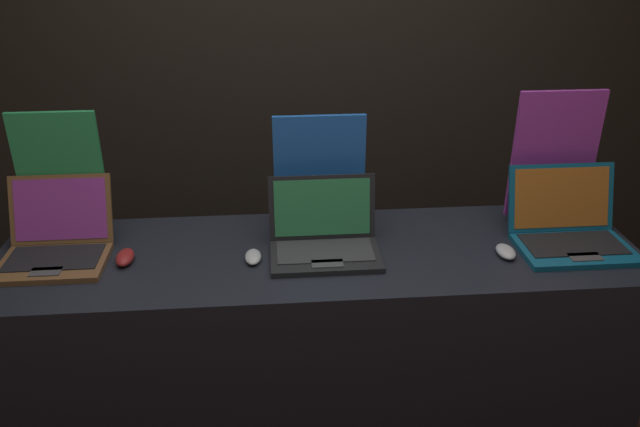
{
  "coord_description": "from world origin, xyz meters",
  "views": [
    {
      "loc": [
        -0.16,
        -1.63,
        2.02
      ],
      "look_at": [
        0.0,
        0.32,
        1.07
      ],
      "focal_mm": 35.0,
      "sensor_mm": 36.0,
      "label": 1
    }
  ],
  "objects_px": {
    "promo_stand_middle": "(319,176)",
    "laptop_back": "(569,228)",
    "mouse_back": "(506,252)",
    "laptop_middle": "(324,237)",
    "promo_stand_back": "(553,160)",
    "mouse_front": "(125,257)",
    "laptop_front": "(56,241)",
    "promo_stand_front": "(62,178)",
    "mouse_middle": "(253,257)"
  },
  "relations": [
    {
      "from": "promo_stand_middle",
      "to": "laptop_back",
      "type": "xyz_separation_m",
      "value": [
        0.9,
        -0.22,
        -0.15
      ]
    },
    {
      "from": "laptop_back",
      "to": "mouse_back",
      "type": "bearing_deg",
      "value": -164.82
    },
    {
      "from": "laptop_middle",
      "to": "promo_stand_back",
      "type": "bearing_deg",
      "value": 12.34
    },
    {
      "from": "promo_stand_middle",
      "to": "mouse_front",
      "type": "bearing_deg",
      "value": -162.63
    },
    {
      "from": "laptop_front",
      "to": "promo_stand_front",
      "type": "bearing_deg",
      "value": 90.0
    },
    {
      "from": "mouse_middle",
      "to": "mouse_back",
      "type": "bearing_deg",
      "value": -2.62
    },
    {
      "from": "promo_stand_middle",
      "to": "promo_stand_back",
      "type": "xyz_separation_m",
      "value": [
        0.9,
        -0.0,
        0.04
      ]
    },
    {
      "from": "laptop_middle",
      "to": "mouse_middle",
      "type": "bearing_deg",
      "value": -170.19
    },
    {
      "from": "mouse_front",
      "to": "laptop_front",
      "type": "bearing_deg",
      "value": 166.01
    },
    {
      "from": "laptop_front",
      "to": "promo_stand_back",
      "type": "height_order",
      "value": "promo_stand_back"
    },
    {
      "from": "mouse_front",
      "to": "promo_stand_middle",
      "type": "relative_size",
      "value": 0.26
    },
    {
      "from": "promo_stand_front",
      "to": "laptop_back",
      "type": "xyz_separation_m",
      "value": [
        1.84,
        -0.23,
        -0.17
      ]
    },
    {
      "from": "laptop_front",
      "to": "mouse_back",
      "type": "xyz_separation_m",
      "value": [
        1.58,
        -0.13,
        -0.04
      ]
    },
    {
      "from": "promo_stand_back",
      "to": "promo_stand_middle",
      "type": "bearing_deg",
      "value": 179.73
    },
    {
      "from": "mouse_back",
      "to": "laptop_middle",
      "type": "bearing_deg",
      "value": 172.45
    },
    {
      "from": "mouse_front",
      "to": "laptop_middle",
      "type": "xyz_separation_m",
      "value": [
        0.7,
        0.02,
        0.04
      ]
    },
    {
      "from": "promo_stand_front",
      "to": "laptop_back",
      "type": "relative_size",
      "value": 1.19
    },
    {
      "from": "laptop_front",
      "to": "promo_stand_front",
      "type": "xyz_separation_m",
      "value": [
        0.0,
        0.17,
        0.17
      ]
    },
    {
      "from": "promo_stand_front",
      "to": "laptop_back",
      "type": "distance_m",
      "value": 1.86
    },
    {
      "from": "laptop_front",
      "to": "promo_stand_back",
      "type": "relative_size",
      "value": 0.69
    },
    {
      "from": "laptop_front",
      "to": "mouse_front",
      "type": "distance_m",
      "value": 0.25
    },
    {
      "from": "laptop_front",
      "to": "promo_stand_middle",
      "type": "relative_size",
      "value": 0.81
    },
    {
      "from": "mouse_back",
      "to": "promo_stand_middle",
      "type": "bearing_deg",
      "value": 155.96
    },
    {
      "from": "mouse_middle",
      "to": "promo_stand_middle",
      "type": "bearing_deg",
      "value": 43.93
    },
    {
      "from": "promo_stand_front",
      "to": "promo_stand_middle",
      "type": "relative_size",
      "value": 1.07
    },
    {
      "from": "mouse_front",
      "to": "promo_stand_front",
      "type": "relative_size",
      "value": 0.24
    },
    {
      "from": "promo_stand_front",
      "to": "mouse_middle",
      "type": "xyz_separation_m",
      "value": [
        0.69,
        -0.26,
        -0.21
      ]
    },
    {
      "from": "laptop_front",
      "to": "laptop_middle",
      "type": "distance_m",
      "value": 0.94
    },
    {
      "from": "mouse_front",
      "to": "promo_stand_back",
      "type": "bearing_deg",
      "value": 7.65
    },
    {
      "from": "laptop_middle",
      "to": "promo_stand_middle",
      "type": "xyz_separation_m",
      "value": [
        -0.0,
        0.2,
        0.15
      ]
    },
    {
      "from": "laptop_middle",
      "to": "mouse_back",
      "type": "bearing_deg",
      "value": -7.55
    },
    {
      "from": "mouse_middle",
      "to": "promo_stand_middle",
      "type": "xyz_separation_m",
      "value": [
        0.25,
        0.24,
        0.2
      ]
    },
    {
      "from": "laptop_middle",
      "to": "promo_stand_front",
      "type": "bearing_deg",
      "value": 167.13
    },
    {
      "from": "mouse_front",
      "to": "laptop_back",
      "type": "height_order",
      "value": "laptop_back"
    },
    {
      "from": "laptop_front",
      "to": "mouse_back",
      "type": "bearing_deg",
      "value": -4.61
    },
    {
      "from": "laptop_front",
      "to": "promo_stand_front",
      "type": "relative_size",
      "value": 0.75
    },
    {
      "from": "promo_stand_front",
      "to": "mouse_back",
      "type": "xyz_separation_m",
      "value": [
        1.58,
        -0.3,
        -0.21
      ]
    },
    {
      "from": "mouse_middle",
      "to": "promo_stand_back",
      "type": "distance_m",
      "value": 1.2
    },
    {
      "from": "mouse_middle",
      "to": "promo_stand_middle",
      "type": "height_order",
      "value": "promo_stand_middle"
    },
    {
      "from": "laptop_middle",
      "to": "laptop_back",
      "type": "distance_m",
      "value": 0.9
    },
    {
      "from": "promo_stand_back",
      "to": "laptop_middle",
      "type": "bearing_deg",
      "value": -167.66
    },
    {
      "from": "laptop_back",
      "to": "mouse_back",
      "type": "distance_m",
      "value": 0.27
    },
    {
      "from": "mouse_middle",
      "to": "laptop_back",
      "type": "bearing_deg",
      "value": 1.44
    },
    {
      "from": "promo_stand_front",
      "to": "laptop_middle",
      "type": "xyz_separation_m",
      "value": [
        0.94,
        -0.21,
        -0.17
      ]
    },
    {
      "from": "promo_stand_front",
      "to": "laptop_back",
      "type": "height_order",
      "value": "promo_stand_front"
    },
    {
      "from": "laptop_middle",
      "to": "mouse_back",
      "type": "distance_m",
      "value": 0.65
    },
    {
      "from": "mouse_back",
      "to": "promo_stand_back",
      "type": "relative_size",
      "value": 0.21
    },
    {
      "from": "laptop_middle",
      "to": "promo_stand_middle",
      "type": "distance_m",
      "value": 0.25
    },
    {
      "from": "mouse_middle",
      "to": "laptop_back",
      "type": "height_order",
      "value": "laptop_back"
    },
    {
      "from": "laptop_front",
      "to": "laptop_middle",
      "type": "relative_size",
      "value": 0.93
    }
  ]
}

